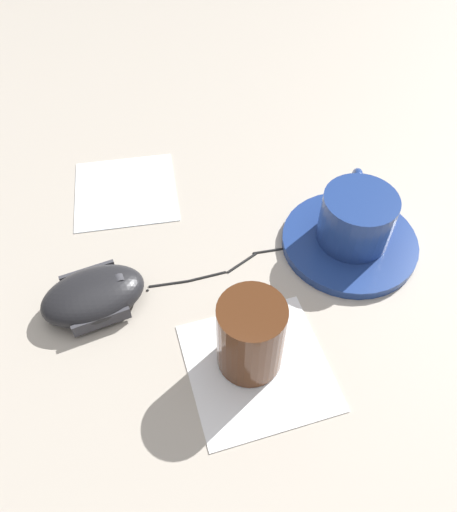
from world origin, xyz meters
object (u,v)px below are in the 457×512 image
at_px(coffee_cup, 357,217).
at_px(computer_mouse, 93,295).
at_px(saucer, 349,242).
at_px(drinking_glass, 251,336).

bearing_deg(coffee_cup, computer_mouse, -60.78).
distance_m(saucer, coffee_cup, 0.04).
relative_size(saucer, coffee_cup, 1.41).
relative_size(saucer, drinking_glass, 1.84).
relative_size(saucer, computer_mouse, 1.22).
height_order(coffee_cup, computer_mouse, coffee_cup).
distance_m(saucer, drinking_glass, 0.19).
distance_m(coffee_cup, drinking_glass, 0.19).
bearing_deg(coffee_cup, saucer, -11.09).
xyz_separation_m(computer_mouse, drinking_glass, (0.03, 0.17, 0.03)).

